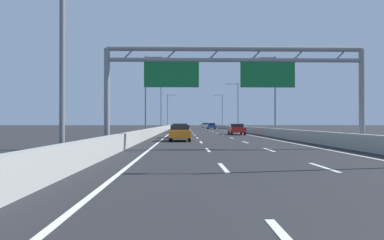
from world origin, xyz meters
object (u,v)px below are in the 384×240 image
streetlamp_right_mid (273,91)px  orange_car (180,133)px  red_car (236,129)px  streetlamp_left_far (162,103)px  streetlamp_left_near (69,20)px  silver_car (180,130)px  streetlamp_right_distant (221,109)px  streetlamp_left_distant (168,109)px  blue_car (211,126)px  streetlamp_left_mid (148,90)px  sign_gantry (232,71)px  streetlamp_right_far (237,104)px  white_car (205,125)px  yellow_car (180,128)px

streetlamp_right_mid → orange_car: 17.07m
red_car → orange_car: 18.78m
streetlamp_left_far → streetlamp_left_near: bearing=-90.0°
streetlamp_right_mid → silver_car: size_ratio=2.20×
streetlamp_left_near → streetlamp_right_distant: 97.17m
streetlamp_left_near → red_car: size_ratio=2.19×
streetlamp_left_distant → blue_car: 18.96m
streetlamp_left_far → red_car: bearing=-67.3°
streetlamp_left_mid → streetlamp_left_near: bearing=-90.0°
sign_gantry → streetlamp_left_distant: (-7.24, 86.21, 0.58)m
streetlamp_left_mid → streetlamp_right_mid: (14.93, 0.00, 0.00)m
streetlamp_right_far → streetlamp_left_mid: bearing=-115.0°
streetlamp_left_near → streetlamp_right_far: size_ratio=1.00×
streetlamp_left_near → white_car: bearing=84.1°
streetlamp_right_mid → streetlamp_left_far: (-14.93, 32.00, 0.00)m
streetlamp_left_near → streetlamp_left_far: bearing=90.0°
blue_car → white_car: bearing=90.0°
streetlamp_left_near → silver_car: (3.86, 26.90, -4.63)m
orange_car → streetlamp_right_mid: bearing=48.0°
streetlamp_right_mid → orange_car: streetlamp_right_mid is taller
orange_car → streetlamp_left_near: bearing=-101.2°
silver_car → yellow_car: bearing=90.5°
streetlamp_left_far → silver_car: streetlamp_left_far is taller
silver_car → yellow_car: 19.71m
streetlamp_left_near → blue_car: streetlamp_left_near is taller
white_car → red_car: bearing=-89.8°
yellow_car → streetlamp_left_far: bearing=102.0°
streetlamp_left_distant → streetlamp_right_distant: same height
streetlamp_right_mid → orange_car: (-10.99, -12.20, -4.66)m
sign_gantry → blue_car: bearing=87.0°
blue_car → red_car: size_ratio=1.04×
blue_car → streetlamp_left_distant: bearing=126.8°
white_car → yellow_car: 60.74m
white_car → orange_car: size_ratio=0.88×
silver_car → blue_car: bearing=82.5°
streetlamp_left_near → blue_car: 82.16m
streetlamp_right_mid → blue_car: size_ratio=2.10×
streetlamp_left_mid → streetlamp_left_far: size_ratio=1.00×
blue_car → red_car: (0.23, -44.17, -0.01)m
streetlamp_left_near → streetlamp_left_mid: bearing=90.0°
red_car → orange_car: (-7.29, -17.31, -0.01)m
streetlamp_right_far → yellow_car: size_ratio=2.24×
streetlamp_right_distant → silver_car: streetlamp_right_distant is taller
red_car → yellow_car: (-7.53, 9.49, -0.02)m
streetlamp_left_distant → yellow_car: streetlamp_left_distant is taller
blue_car → silver_car: silver_car is taller
sign_gantry → streetlamp_left_mid: streetlamp_left_mid is taller
streetlamp_left_near → white_car: streetlamp_left_near is taller
sign_gantry → red_car: 27.90m
streetlamp_left_distant → streetlamp_right_far: bearing=-65.0°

